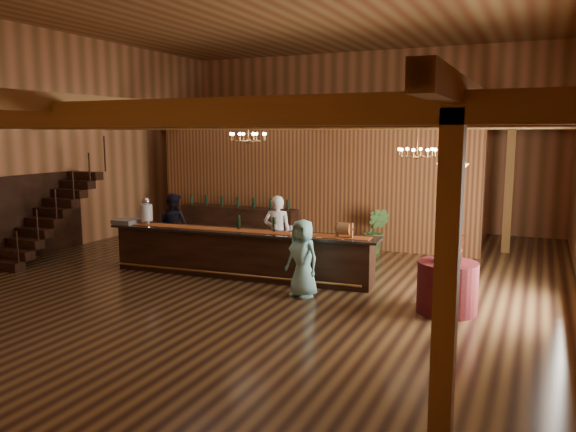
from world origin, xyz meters
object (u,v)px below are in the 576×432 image
at_px(tasting_bar, 240,253).
at_px(chandelier_right, 417,152).
at_px(round_table, 447,287).
at_px(backbar_shelf, 238,224).
at_px(beverage_dispenser, 146,211).
at_px(staff_second, 173,226).
at_px(bartender, 277,233).
at_px(chandelier_left, 248,137).
at_px(pendant_lamp, 452,169).
at_px(guest, 303,258).
at_px(floor_plant, 376,231).
at_px(raffle_drum, 344,229).

height_order(tasting_bar, chandelier_right, chandelier_right).
height_order(tasting_bar, round_table, tasting_bar).
bearing_deg(backbar_shelf, beverage_dispenser, -96.36).
bearing_deg(staff_second, bartender, 179.82).
bearing_deg(beverage_dispenser, backbar_shelf, 84.01).
relative_size(beverage_dispenser, chandelier_right, 0.75).
relative_size(chandelier_right, staff_second, 0.51).
distance_m(beverage_dispenser, chandelier_left, 2.80).
bearing_deg(chandelier_right, beverage_dispenser, -158.51).
relative_size(tasting_bar, pendant_lamp, 6.57).
distance_m(chandelier_right, pendant_lamp, 2.90).
height_order(tasting_bar, beverage_dispenser, beverage_dispenser).
xyz_separation_m(bartender, guest, (1.24, -1.55, -0.11)).
bearing_deg(beverage_dispenser, chandelier_right, 21.49).
relative_size(guest, floor_plant, 1.25).
bearing_deg(tasting_bar, floor_plant, 55.20).
relative_size(chandelier_left, chandelier_right, 1.00).
bearing_deg(tasting_bar, pendant_lamp, -12.52).
height_order(chandelier_left, staff_second, chandelier_left).
xyz_separation_m(beverage_dispenser, pendant_lamp, (6.60, -0.51, 1.14)).
xyz_separation_m(staff_second, floor_plant, (4.26, 2.50, -0.21)).
xyz_separation_m(raffle_drum, pendant_lamp, (2.07, -0.75, 1.25)).
distance_m(pendant_lamp, staff_second, 6.95).
bearing_deg(raffle_drum, bartender, 159.56).
xyz_separation_m(beverage_dispenser, staff_second, (0.00, 0.97, -0.48)).
bearing_deg(guest, chandelier_left, 159.87).
height_order(round_table, guest, guest).
relative_size(chandelier_left, pendant_lamp, 0.89).
xyz_separation_m(raffle_drum, backbar_shelf, (-4.16, 3.22, -0.67)).
distance_m(backbar_shelf, round_table, 7.39).
bearing_deg(beverage_dispenser, tasting_bar, 2.98).
height_order(pendant_lamp, floor_plant, pendant_lamp).
bearing_deg(floor_plant, guest, -93.23).
xyz_separation_m(chandelier_right, pendant_lamp, (1.12, -2.67, -0.18)).
bearing_deg(guest, bartender, 147.83).
relative_size(beverage_dispenser, pendant_lamp, 0.67).
distance_m(backbar_shelf, guest, 5.53).
bearing_deg(guest, raffle_drum, 80.51).
height_order(tasting_bar, chandelier_left, chandelier_left).
xyz_separation_m(guest, floor_plant, (0.23, 4.14, -0.14)).
bearing_deg(chandelier_right, tasting_bar, -147.49).
bearing_deg(floor_plant, chandelier_right, -47.12).
height_order(backbar_shelf, chandelier_right, chandelier_right).
height_order(backbar_shelf, round_table, backbar_shelf).
xyz_separation_m(chandelier_left, chandelier_right, (3.41, 1.22, -0.32)).
distance_m(tasting_bar, round_table, 4.36).
bearing_deg(tasting_bar, guest, -28.38).
relative_size(round_table, guest, 0.69).
bearing_deg(round_table, backbar_shelf, 147.50).
xyz_separation_m(raffle_drum, chandelier_right, (0.96, 1.92, 1.43)).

